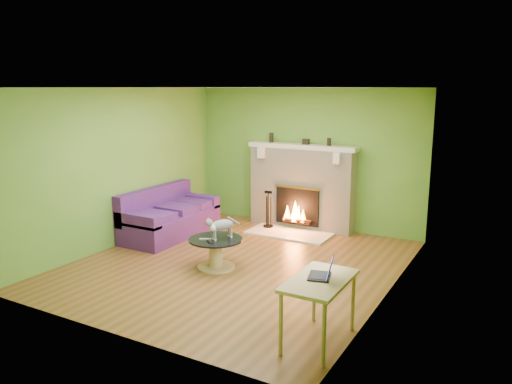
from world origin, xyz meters
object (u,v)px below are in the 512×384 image
(sofa, at_px, (168,217))
(cat, at_px, (222,227))
(desk, at_px, (319,287))
(coffee_table, at_px, (216,251))

(sofa, xyz_separation_m, cat, (1.75, -0.93, 0.29))
(sofa, relative_size, desk, 2.01)
(coffee_table, distance_m, cat, 0.37)
(coffee_table, bearing_deg, desk, -31.31)
(desk, relative_size, cat, 1.74)
(sofa, distance_m, desk, 4.45)
(cat, bearing_deg, coffee_table, -121.62)
(coffee_table, xyz_separation_m, desk, (2.14, -1.30, 0.35))
(desk, height_order, cat, cat)
(sofa, distance_m, cat, 2.00)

